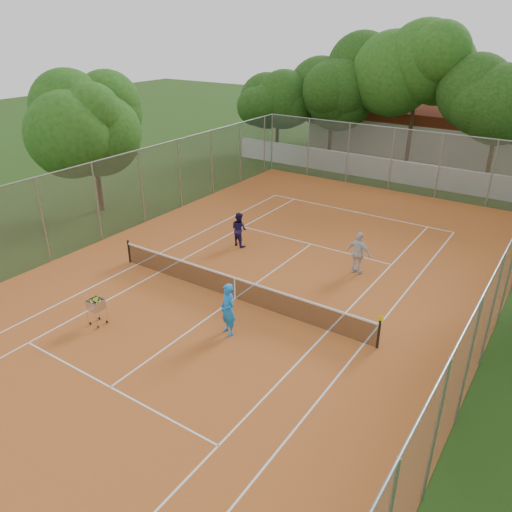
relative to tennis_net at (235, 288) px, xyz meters
The scene contains 12 objects.
ground 0.51m from the tennis_net, ahead, with size 120.00×120.00×0.00m, color #19340E.
court_pad 0.50m from the tennis_net, ahead, with size 18.00×34.00×0.02m, color #B25922.
court_lines 0.49m from the tennis_net, ahead, with size 10.98×23.78×0.01m, color white.
tennis_net is the anchor object (origin of this frame).
perimeter_fence 1.49m from the tennis_net, ahead, with size 18.00×34.00×4.00m, color slate.
boundary_wall 19.00m from the tennis_net, 90.00° to the left, with size 26.00×0.30×1.50m, color silver.
clubhouse 29.12m from the tennis_net, 93.95° to the left, with size 16.40×9.00×4.40m, color beige.
tropical_trees 22.45m from the tennis_net, 90.00° to the left, with size 29.00×19.00×10.00m, color #13350D.
player_near 2.49m from the tennis_net, 59.33° to the right, with size 0.71×0.46×1.94m, color #1A7EE1.
player_far_left 5.21m from the tennis_net, 123.71° to the left, with size 0.82×0.64×1.70m, color #1F1746.
player_far_right 5.71m from the tennis_net, 56.69° to the left, with size 1.12×0.47×1.91m, color silver.
ball_hopper 5.24m from the tennis_net, 125.55° to the right, with size 0.53×0.53×1.10m, color #B3B3BA.
Camera 1 is at (10.28, -13.83, 10.04)m, focal length 35.00 mm.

